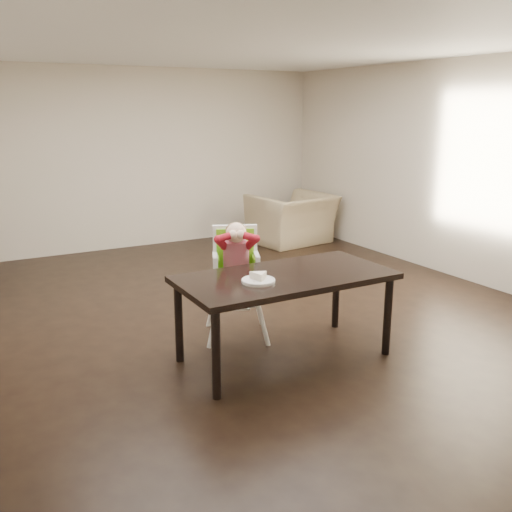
{
  "coord_description": "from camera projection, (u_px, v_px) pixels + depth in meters",
  "views": [
    {
      "loc": [
        -2.65,
        -5.02,
        2.1
      ],
      "look_at": [
        -0.23,
        -0.65,
        0.8
      ],
      "focal_mm": 40.0,
      "sensor_mm": 36.0,
      "label": 1
    }
  ],
  "objects": [
    {
      "name": "ground",
      "position": [
        245.0,
        313.0,
        6.02
      ],
      "size": [
        7.0,
        7.0,
        0.0
      ],
      "primitive_type": "plane",
      "color": "black",
      "rests_on": "ground"
    },
    {
      "name": "dining_table",
      "position": [
        285.0,
        284.0,
        4.79
      ],
      "size": [
        1.8,
        0.9,
        0.75
      ],
      "color": "black",
      "rests_on": "ground"
    },
    {
      "name": "plate",
      "position": [
        259.0,
        279.0,
        4.55
      ],
      "size": [
        0.34,
        0.34,
        0.08
      ],
      "rotation": [
        0.0,
        0.0,
        0.3
      ],
      "color": "white",
      "rests_on": "dining_table"
    },
    {
      "name": "room_walls",
      "position": [
        244.0,
        134.0,
        5.56
      ],
      "size": [
        6.02,
        7.02,
        2.71
      ],
      "color": "beige",
      "rests_on": "ground"
    },
    {
      "name": "armchair",
      "position": [
        292.0,
        211.0,
        9.04
      ],
      "size": [
        1.28,
        0.92,
        1.04
      ],
      "primitive_type": "imported",
      "rotation": [
        0.0,
        0.0,
        3.28
      ],
      "color": "tan",
      "rests_on": "ground"
    },
    {
      "name": "high_chair",
      "position": [
        236.0,
        256.0,
        5.27
      ],
      "size": [
        0.6,
        0.6,
        1.1
      ],
      "rotation": [
        0.0,
        0.0,
        -0.41
      ],
      "color": "white",
      "rests_on": "ground"
    }
  ]
}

